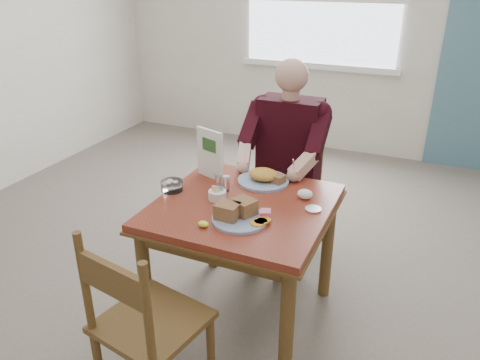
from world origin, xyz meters
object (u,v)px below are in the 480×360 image
at_px(table, 243,221).
at_px(diner, 286,149).
at_px(chair_far, 288,190).
at_px(near_plate, 239,213).
at_px(far_plate, 265,177).
at_px(chair_near, 144,326).

distance_m(table, diner, 0.73).
xyz_separation_m(chair_far, near_plate, (0.05, -0.97, 0.31)).
height_order(table, far_plate, far_plate).
height_order(diner, near_plate, diner).
height_order(chair_near, near_plate, chair_near).
relative_size(chair_near, near_plate, 2.95).
xyz_separation_m(table, diner, (0.00, 0.71, 0.17)).
height_order(table, chair_far, chair_far).
relative_size(diner, near_plate, 4.30).
bearing_deg(diner, chair_near, -95.61).
height_order(table, diner, diner).
bearing_deg(chair_near, far_plate, 81.68).
bearing_deg(chair_near, chair_far, 84.71).
bearing_deg(diner, far_plate, -88.71).
height_order(chair_far, near_plate, chair_far).
relative_size(chair_far, near_plate, 2.95).
xyz_separation_m(table, near_plate, (0.05, -0.17, 0.15)).
bearing_deg(far_plate, diner, 91.29).
bearing_deg(chair_near, near_plate, 71.43).
distance_m(chair_near, near_plate, 0.68).
bearing_deg(far_plate, table, -91.81).
distance_m(table, far_plate, 0.33).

